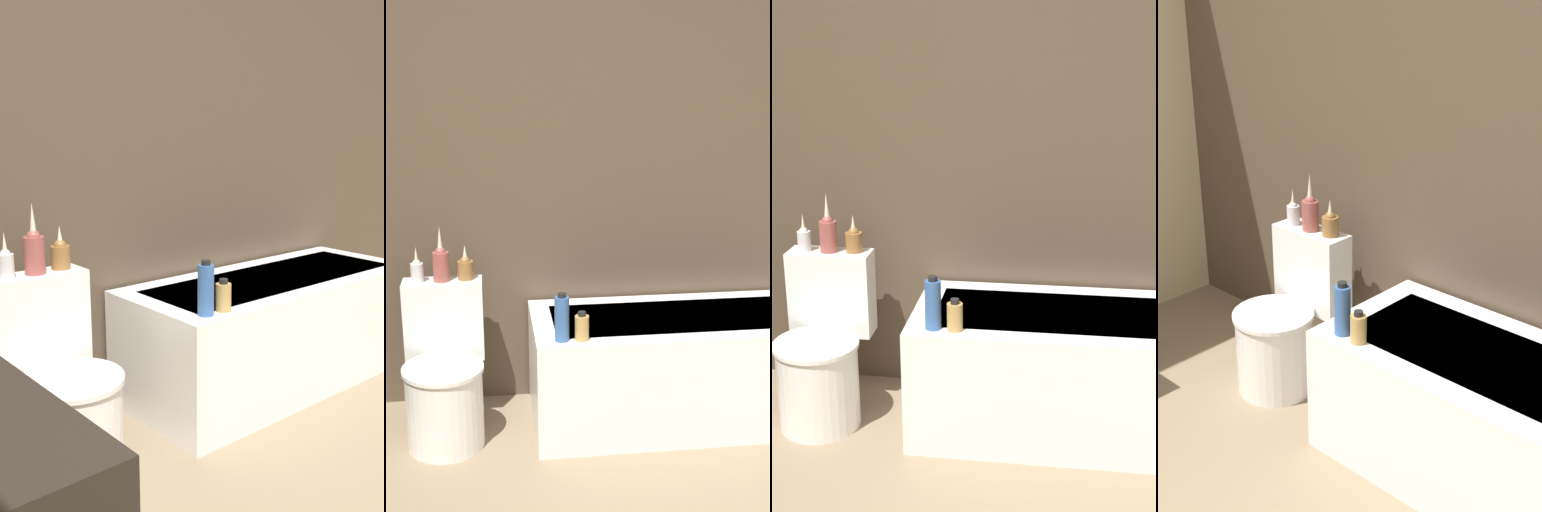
% 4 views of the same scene
% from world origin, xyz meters
% --- Properties ---
extents(wall_back_tiled, '(6.40, 0.06, 2.60)m').
position_xyz_m(wall_back_tiled, '(0.00, 2.39, 1.30)').
color(wall_back_tiled, brown).
rests_on(wall_back_tiled, ground_plane).
extents(bathtub, '(1.58, 0.65, 0.55)m').
position_xyz_m(bathtub, '(0.78, 2.02, 0.28)').
color(bathtub, white).
rests_on(bathtub, ground).
extents(toilet, '(0.38, 0.52, 0.74)m').
position_xyz_m(toilet, '(-0.44, 1.96, 0.31)').
color(toilet, white).
rests_on(toilet, ground).
extents(vase_gold, '(0.06, 0.06, 0.18)m').
position_xyz_m(vase_gold, '(-0.55, 2.14, 0.80)').
color(vase_gold, silver).
rests_on(vase_gold, toilet).
extents(vase_silver, '(0.08, 0.08, 0.27)m').
position_xyz_m(vase_silver, '(-0.44, 2.14, 0.83)').
color(vase_silver, '#994C47').
rests_on(vase_silver, toilet).
extents(vase_bronze, '(0.08, 0.08, 0.17)m').
position_xyz_m(vase_bronze, '(-0.32, 2.15, 0.80)').
color(vase_bronze, olive).
rests_on(vase_bronze, toilet).
extents(shampoo_bottle_tall, '(0.07, 0.07, 0.23)m').
position_xyz_m(shampoo_bottle_tall, '(0.11, 1.78, 0.66)').
color(shampoo_bottle_tall, '#335999').
rests_on(shampoo_bottle_tall, bathtub).
extents(shampoo_bottle_short, '(0.06, 0.06, 0.14)m').
position_xyz_m(shampoo_bottle_short, '(0.20, 1.77, 0.61)').
color(shampoo_bottle_short, tan).
rests_on(shampoo_bottle_short, bathtub).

